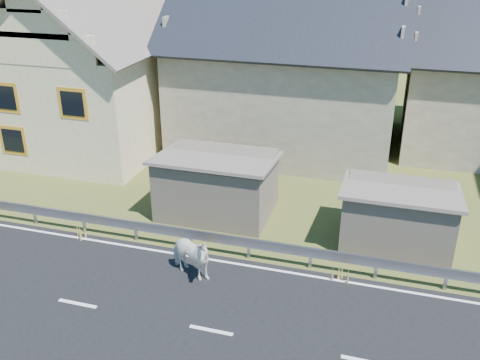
% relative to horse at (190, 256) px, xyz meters
% --- Properties ---
extents(ground, '(160.00, 160.00, 0.00)m').
position_rel_horse_xyz_m(ground, '(1.42, -2.17, -0.75)').
color(ground, '#354319').
rests_on(ground, ground).
extents(road, '(60.00, 7.00, 0.04)m').
position_rel_horse_xyz_m(road, '(1.42, -2.17, -0.73)').
color(road, black).
rests_on(road, ground).
extents(lane_markings, '(60.00, 6.60, 0.01)m').
position_rel_horse_xyz_m(lane_markings, '(1.42, -2.17, -0.71)').
color(lane_markings, silver).
rests_on(lane_markings, road).
extents(guardrail, '(28.10, 0.09, 0.75)m').
position_rel_horse_xyz_m(guardrail, '(1.42, 1.51, -0.19)').
color(guardrail, '#93969B').
rests_on(guardrail, ground).
extents(shed_left, '(4.30, 3.30, 2.40)m').
position_rel_horse_xyz_m(shed_left, '(-0.58, 4.33, 0.35)').
color(shed_left, '#706356').
rests_on(shed_left, ground).
extents(shed_right, '(3.80, 2.90, 2.20)m').
position_rel_horse_xyz_m(shed_right, '(5.92, 3.83, 0.25)').
color(shed_right, '#706356').
rests_on(shed_right, ground).
extents(house_cream, '(7.80, 9.80, 8.30)m').
position_rel_horse_xyz_m(house_cream, '(-8.59, 9.83, 3.60)').
color(house_cream, beige).
rests_on(house_cream, ground).
extents(house_stone_a, '(10.80, 9.80, 8.90)m').
position_rel_horse_xyz_m(house_stone_a, '(0.42, 12.83, 3.88)').
color(house_stone_a, tan).
rests_on(house_stone_a, ground).
extents(mountain, '(440.00, 280.00, 260.00)m').
position_rel_horse_xyz_m(mountain, '(6.42, 177.83, -20.75)').
color(mountain, '#243712').
rests_on(mountain, ground).
extents(horse, '(1.32, 1.86, 1.43)m').
position_rel_horse_xyz_m(horse, '(0.00, 0.00, 0.00)').
color(horse, white).
rests_on(horse, road).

